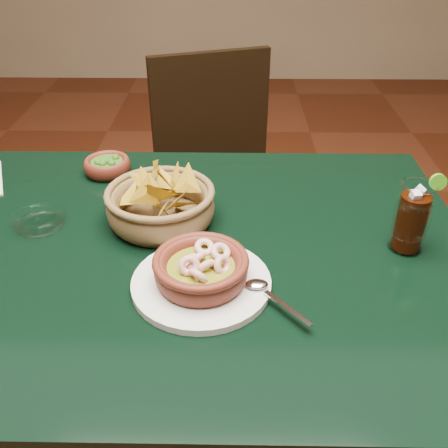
{
  "coord_description": "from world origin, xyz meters",
  "views": [
    {
      "loc": [
        0.15,
        -0.75,
        1.28
      ],
      "look_at": [
        0.14,
        -0.02,
        0.81
      ],
      "focal_mm": 40.0,
      "sensor_mm": 36.0,
      "label": 1
    }
  ],
  "objects_px": {
    "dining_chair": "(222,185)",
    "shrimp_plate": "(201,272)",
    "cola_drink": "(412,218)",
    "dining_table": "(153,286)",
    "chip_basket": "(161,204)"
  },
  "relations": [
    {
      "from": "chip_basket",
      "to": "dining_table",
      "type": "bearing_deg",
      "value": -101.15
    },
    {
      "from": "shrimp_plate",
      "to": "cola_drink",
      "type": "xyz_separation_m",
      "value": [
        0.36,
        0.11,
        0.04
      ]
    },
    {
      "from": "dining_table",
      "to": "dining_chair",
      "type": "bearing_deg",
      "value": 80.08
    },
    {
      "from": "shrimp_plate",
      "to": "cola_drink",
      "type": "distance_m",
      "value": 0.38
    },
    {
      "from": "dining_table",
      "to": "dining_chair",
      "type": "relative_size",
      "value": 1.34
    },
    {
      "from": "dining_chair",
      "to": "shrimp_plate",
      "type": "height_order",
      "value": "dining_chair"
    },
    {
      "from": "dining_table",
      "to": "chip_basket",
      "type": "relative_size",
      "value": 4.94
    },
    {
      "from": "dining_table",
      "to": "chip_basket",
      "type": "bearing_deg",
      "value": 78.85
    },
    {
      "from": "dining_chair",
      "to": "shrimp_plate",
      "type": "distance_m",
      "value": 0.87
    },
    {
      "from": "dining_chair",
      "to": "cola_drink",
      "type": "xyz_separation_m",
      "value": [
        0.35,
        -0.71,
        0.32
      ]
    },
    {
      "from": "shrimp_plate",
      "to": "cola_drink",
      "type": "height_order",
      "value": "cola_drink"
    },
    {
      "from": "cola_drink",
      "to": "dining_table",
      "type": "bearing_deg",
      "value": 179.73
    },
    {
      "from": "chip_basket",
      "to": "cola_drink",
      "type": "distance_m",
      "value": 0.46
    },
    {
      "from": "chip_basket",
      "to": "dining_chair",
      "type": "bearing_deg",
      "value": 80.24
    },
    {
      "from": "dining_chair",
      "to": "chip_basket",
      "type": "xyz_separation_m",
      "value": [
        -0.11,
        -0.62,
        0.3
      ]
    }
  ]
}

